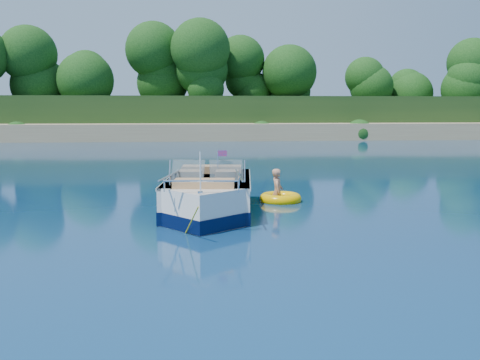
# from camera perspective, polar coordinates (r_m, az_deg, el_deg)

# --- Properties ---
(ground) EXTENTS (160.00, 160.00, 0.00)m
(ground) POSITION_cam_1_polar(r_m,az_deg,el_deg) (12.52, -9.97, -5.46)
(ground) COLOR #0A234A
(ground) RESTS_ON ground
(shoreline) EXTENTS (170.00, 59.00, 6.00)m
(shoreline) POSITION_cam_1_polar(r_m,az_deg,el_deg) (75.96, -6.52, 6.17)
(shoreline) COLOR #9D825B
(shoreline) RESTS_ON ground
(treeline) EXTENTS (150.00, 7.12, 8.19)m
(treeline) POSITION_cam_1_polar(r_m,az_deg,el_deg) (53.25, -6.85, 10.49)
(treeline) COLOR black
(treeline) RESTS_ON ground
(motorboat) EXTENTS (2.73, 6.35, 2.11)m
(motorboat) POSITION_cam_1_polar(r_m,az_deg,el_deg) (14.43, -3.40, -1.96)
(motorboat) COLOR white
(motorboat) RESTS_ON ground
(tow_tube) EXTENTS (1.49, 1.49, 0.34)m
(tow_tube) POSITION_cam_1_polar(r_m,az_deg,el_deg) (16.35, 4.34, -1.99)
(tow_tube) COLOR #FFBA00
(tow_tube) RESTS_ON ground
(boy) EXTENTS (0.44, 0.81, 1.53)m
(boy) POSITION_cam_1_polar(r_m,az_deg,el_deg) (16.30, 3.98, -2.32)
(boy) COLOR tan
(boy) RESTS_ON ground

